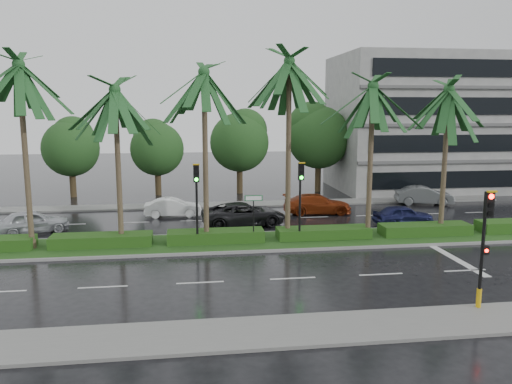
{
  "coord_description": "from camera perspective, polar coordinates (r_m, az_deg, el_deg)",
  "views": [
    {
      "loc": [
        -4.37,
        -25.32,
        7.26
      ],
      "look_at": [
        -0.73,
        1.5,
        2.75
      ],
      "focal_mm": 35.0,
      "sensor_mm": 36.0,
      "label": 1
    }
  ],
  "objects": [
    {
      "name": "car_blue",
      "position": [
        32.9,
        16.45,
        -2.55
      ],
      "size": [
        1.69,
        3.81,
        1.27
      ],
      "primitive_type": "imported",
      "rotation": [
        0.0,
        0.0,
        1.62
      ],
      "color": "#191D4C",
      "rests_on": "ground"
    },
    {
      "name": "car_grey",
      "position": [
        40.4,
        18.65,
        -0.38
      ],
      "size": [
        2.42,
        4.52,
        1.41
      ],
      "primitive_type": "imported",
      "rotation": [
        0.0,
        0.0,
        1.34
      ],
      "color": "#585B5D",
      "rests_on": "ground"
    },
    {
      "name": "car_white",
      "position": [
        34.5,
        -9.46,
        -1.74
      ],
      "size": [
        1.35,
        3.85,
        1.27
      ],
      "primitive_type": "imported",
      "rotation": [
        0.0,
        0.0,
        1.57
      ],
      "color": "white",
      "rests_on": "ground"
    },
    {
      "name": "near_sidewalk",
      "position": [
        17.31,
        7.9,
        -15.22
      ],
      "size": [
        40.0,
        2.4,
        0.12
      ],
      "primitive_type": "cube",
      "color": "slate",
      "rests_on": "ground"
    },
    {
      "name": "signal_median_left",
      "position": [
        25.97,
        -6.8,
        -0.05
      ],
      "size": [
        0.34,
        0.42,
        4.36
      ],
      "color": "black",
      "rests_on": "median"
    },
    {
      "name": "ground",
      "position": [
        26.7,
        2.0,
        -6.32
      ],
      "size": [
        120.0,
        120.0,
        0.0
      ],
      "primitive_type": "plane",
      "color": "black",
      "rests_on": "ground"
    },
    {
      "name": "palm_row",
      "position": [
        26.54,
        -0.99,
        11.54
      ],
      "size": [
        26.3,
        4.2,
        10.42
      ],
      "color": "#423426",
      "rests_on": "median"
    },
    {
      "name": "car_darkgrey",
      "position": [
        31.38,
        -1.39,
        -2.55
      ],
      "size": [
        3.18,
        5.57,
        1.47
      ],
      "primitive_type": "imported",
      "rotation": [
        0.0,
        0.0,
        1.72
      ],
      "color": "black",
      "rests_on": "ground"
    },
    {
      "name": "street_sign",
      "position": [
        26.52,
        -0.28,
        -1.71
      ],
      "size": [
        0.95,
        0.09,
        2.6
      ],
      "color": "black",
      "rests_on": "median"
    },
    {
      "name": "signal_near",
      "position": [
        19.59,
        24.65,
        -5.47
      ],
      "size": [
        0.34,
        0.45,
        4.36
      ],
      "color": "black",
      "rests_on": "near_sidewalk"
    },
    {
      "name": "bg_trees",
      "position": [
        43.46,
        0.83,
        6.16
      ],
      "size": [
        33.03,
        5.49,
        7.93
      ],
      "color": "#392D1A",
      "rests_on": "ground"
    },
    {
      "name": "hedge",
      "position": [
        27.54,
        1.65,
        -4.86
      ],
      "size": [
        35.2,
        1.4,
        0.6
      ],
      "color": "#174112",
      "rests_on": "median"
    },
    {
      "name": "car_silver",
      "position": [
        32.29,
        -24.22,
        -3.11
      ],
      "size": [
        3.07,
        4.42,
        1.4
      ],
      "primitive_type": "imported",
      "rotation": [
        0.0,
        0.0,
        1.96
      ],
      "color": "silver",
      "rests_on": "ground"
    },
    {
      "name": "signal_median_right",
      "position": [
        26.63,
        5.11,
        0.21
      ],
      "size": [
        0.34,
        0.42,
        4.36
      ],
      "color": "black",
      "rests_on": "median"
    },
    {
      "name": "car_red",
      "position": [
        35.21,
        7.01,
        -1.37
      ],
      "size": [
        2.21,
        4.85,
        1.38
      ],
      "primitive_type": "imported",
      "rotation": [
        0.0,
        0.0,
        1.51
      ],
      "color": "maroon",
      "rests_on": "ground"
    },
    {
      "name": "far_sidewalk",
      "position": [
        38.26,
        -1.03,
        -1.39
      ],
      "size": [
        40.0,
        2.0,
        0.12
      ],
      "primitive_type": "cube",
      "color": "slate",
      "rests_on": "ground"
    },
    {
      "name": "median",
      "position": [
        27.63,
        1.65,
        -5.61
      ],
      "size": [
        36.0,
        4.0,
        0.15
      ],
      "color": "gray",
      "rests_on": "ground"
    },
    {
      "name": "lane_markings",
      "position": [
        26.96,
        8.57,
        -6.26
      ],
      "size": [
        34.0,
        13.06,
        0.01
      ],
      "color": "silver",
      "rests_on": "ground"
    },
    {
      "name": "building",
      "position": [
        48.32,
        18.69,
        7.47
      ],
      "size": [
        16.0,
        10.0,
        12.0
      ],
      "primitive_type": "cube",
      "color": "gray",
      "rests_on": "ground"
    }
  ]
}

